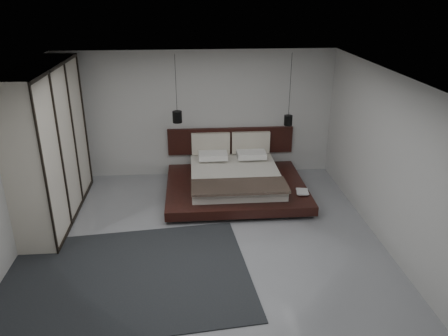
{
  "coord_description": "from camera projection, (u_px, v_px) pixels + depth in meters",
  "views": [
    {
      "loc": [
        -0.16,
        -6.35,
        4.01
      ],
      "look_at": [
        0.44,
        1.2,
        0.85
      ],
      "focal_mm": 35.0,
      "sensor_mm": 36.0,
      "label": 1
    }
  ],
  "objects": [
    {
      "name": "book_upper",
      "position": [
        296.0,
        191.0,
        8.54
      ],
      "size": [
        0.28,
        0.34,
        0.02
      ],
      "primitive_type": "imported",
      "rotation": [
        0.0,
        0.0,
        -0.18
      ],
      "color": "#99724C",
      "rests_on": "book_lower"
    },
    {
      "name": "book_lower",
      "position": [
        297.0,
        192.0,
        8.58
      ],
      "size": [
        0.23,
        0.3,
        0.03
      ],
      "primitive_type": "imported",
      "rotation": [
        0.0,
        0.0,
        -0.04
      ],
      "color": "#99724C",
      "rests_on": "bed"
    },
    {
      "name": "wall_left",
      "position": [
        5.0,
        172.0,
        6.64
      ],
      "size": [
        0.0,
        6.0,
        6.0
      ],
      "primitive_type": "plane",
      "rotation": [
        1.57,
        0.0,
        1.57
      ],
      "color": "#B4B4B2",
      "rests_on": "floor"
    },
    {
      "name": "bed",
      "position": [
        235.0,
        179.0,
        9.09
      ],
      "size": [
        2.82,
        2.41,
        1.08
      ],
      "color": "black",
      "rests_on": "floor"
    },
    {
      "name": "wardrobe",
      "position": [
        49.0,
        144.0,
        7.8
      ],
      "size": [
        0.67,
        2.85,
        2.8
      ],
      "color": "beige",
      "rests_on": "floor"
    },
    {
      "name": "lattice_screen",
      "position": [
        54.0,
        130.0,
        8.93
      ],
      "size": [
        0.05,
        0.9,
        2.6
      ],
      "primitive_type": "cube",
      "color": "black",
      "rests_on": "floor"
    },
    {
      "name": "pendant_left",
      "position": [
        177.0,
        117.0,
        8.94
      ],
      "size": [
        0.19,
        0.19,
        1.38
      ],
      "color": "black",
      "rests_on": "ceiling"
    },
    {
      "name": "floor",
      "position": [
        204.0,
        242.0,
        7.4
      ],
      "size": [
        6.0,
        6.0,
        0.0
      ],
      "primitive_type": "plane",
      "color": "gray",
      "rests_on": "ground"
    },
    {
      "name": "wall_back",
      "position": [
        198.0,
        114.0,
        9.62
      ],
      "size": [
        6.0,
        0.0,
        6.0
      ],
      "primitive_type": "plane",
      "rotation": [
        1.57,
        0.0,
        0.0
      ],
      "color": "#B4B4B2",
      "rests_on": "floor"
    },
    {
      "name": "wall_front",
      "position": [
        213.0,
        287.0,
        4.1
      ],
      "size": [
        6.0,
        0.0,
        6.0
      ],
      "primitive_type": "plane",
      "rotation": [
        -1.57,
        0.0,
        0.0
      ],
      "color": "#B4B4B2",
      "rests_on": "floor"
    },
    {
      "name": "wall_right",
      "position": [
        387.0,
        160.0,
        7.08
      ],
      "size": [
        0.0,
        6.0,
        6.0
      ],
      "primitive_type": "plane",
      "rotation": [
        1.57,
        0.0,
        -1.57
      ],
      "color": "#B4B4B2",
      "rests_on": "floor"
    },
    {
      "name": "ceiling",
      "position": [
        200.0,
        77.0,
        6.32
      ],
      "size": [
        6.0,
        6.0,
        0.0
      ],
      "primitive_type": "plane",
      "rotation": [
        3.14,
        0.0,
        0.0
      ],
      "color": "white",
      "rests_on": "wall_back"
    },
    {
      "name": "rug",
      "position": [
        125.0,
        277.0,
        6.5
      ],
      "size": [
        3.92,
        2.98,
        0.02
      ],
      "primitive_type": "cube",
      "rotation": [
        0.0,
        0.0,
        0.1
      ],
      "color": "black",
      "rests_on": "floor"
    },
    {
      "name": "pendant_right",
      "position": [
        288.0,
        120.0,
        9.16
      ],
      "size": [
        0.17,
        0.17,
        1.5
      ],
      "color": "black",
      "rests_on": "ceiling"
    }
  ]
}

